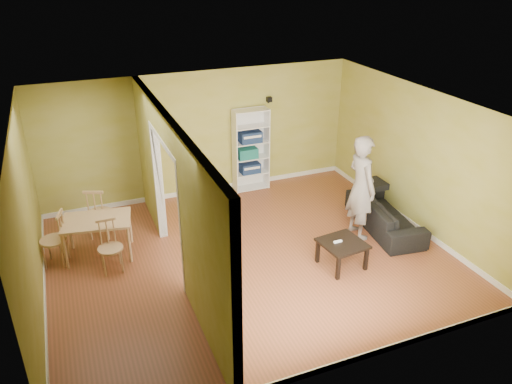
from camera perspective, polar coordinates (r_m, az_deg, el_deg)
room_shell at (r=7.90m, az=-0.80°, el=0.49°), size 6.50×6.50×6.50m
partition at (r=7.60m, az=-9.27°, el=-0.96°), size 0.22×5.50×2.60m
wall_speaker at (r=10.57m, az=1.52°, el=10.54°), size 0.10×0.10×0.10m
sofa at (r=9.52m, az=14.58°, el=-2.03°), size 2.02×1.08×0.73m
person at (r=8.86m, az=12.03°, el=1.50°), size 0.82×0.64×2.24m
bookshelf at (r=10.64m, az=-0.68°, el=4.90°), size 0.75×0.33×1.78m
paper_box_navy_a at (r=10.74m, az=-0.71°, el=2.79°), size 0.42×0.27×0.21m
paper_box_teal at (r=10.59m, az=-1.02°, el=4.48°), size 0.42×0.27×0.21m
paper_box_navy_b at (r=10.49m, az=-0.68°, el=6.34°), size 0.46×0.30×0.23m
coffee_table at (r=8.24m, az=9.84°, el=-6.10°), size 0.67×0.67×0.45m
game_controller at (r=8.18m, az=9.33°, el=-5.60°), size 0.14×0.04×0.03m
dining_table at (r=8.69m, az=-17.74°, el=-3.46°), size 1.10×0.73×0.68m
chair_left at (r=8.77m, az=-22.17°, el=-4.97°), size 0.54×0.54×0.94m
chair_near at (r=8.31m, az=-16.33°, el=-6.06°), size 0.41×0.41×0.88m
chair_far at (r=9.34m, az=-17.47°, el=-2.13°), size 0.59×0.59×0.98m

